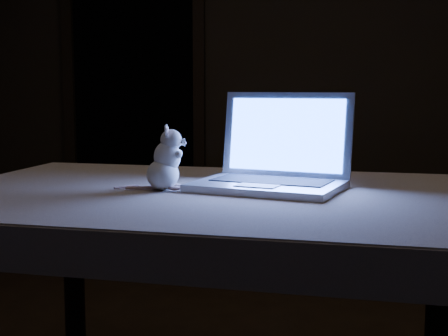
# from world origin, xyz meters

# --- Properties ---
(back_wall) EXTENTS (4.50, 0.04, 2.60)m
(back_wall) POSITION_xyz_m (0.00, 2.50, 1.30)
(back_wall) COLOR black
(back_wall) RESTS_ON ground
(doorway) EXTENTS (1.06, 0.36, 2.13)m
(doorway) POSITION_xyz_m (-1.10, 2.50, 1.06)
(doorway) COLOR black
(doorway) RESTS_ON back_wall
(table) EXTENTS (1.63, 1.13, 0.83)m
(table) POSITION_xyz_m (-0.03, -0.26, 0.42)
(table) COLOR black
(table) RESTS_ON floor
(tablecloth) EXTENTS (1.91, 1.54, 0.11)m
(tablecloth) POSITION_xyz_m (-0.07, -0.20, 0.79)
(tablecloth) COLOR #B8A898
(tablecloth) RESTS_ON table
(laptop) EXTENTS (0.51, 0.47, 0.29)m
(laptop) POSITION_xyz_m (0.12, -0.21, 0.99)
(laptop) COLOR silver
(laptop) RESTS_ON tablecloth
(plush_mouse) EXTENTS (0.19, 0.19, 0.19)m
(plush_mouse) POSITION_xyz_m (-0.19, -0.26, 0.94)
(plush_mouse) COLOR silver
(plush_mouse) RESTS_ON tablecloth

